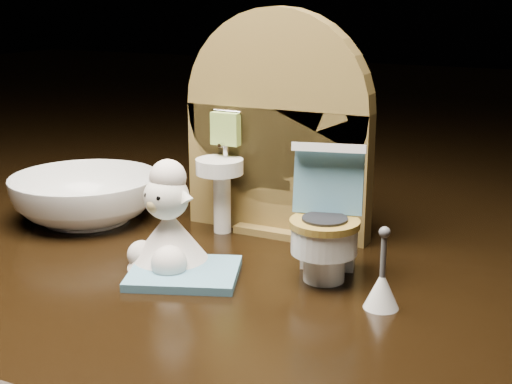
# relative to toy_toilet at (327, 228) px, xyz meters

# --- Properties ---
(backdrop_panel) EXTENTS (0.13, 0.05, 0.15)m
(backdrop_panel) POSITION_rel_toy_toilet_xyz_m (-0.06, 0.06, 0.04)
(backdrop_panel) COLOR brown
(backdrop_panel) RESTS_ON ground
(toy_toilet) EXTENTS (0.04, 0.05, 0.08)m
(toy_toilet) POSITION_rel_toy_toilet_xyz_m (0.00, 0.00, 0.00)
(toy_toilet) COLOR white
(toy_toilet) RESTS_ON ground
(bath_mat) EXTENTS (0.08, 0.07, 0.00)m
(bath_mat) POSITION_rel_toy_toilet_xyz_m (-0.07, -0.04, -0.03)
(bath_mat) COLOR #578DA7
(bath_mat) RESTS_ON ground
(toilet_brush) EXTENTS (0.02, 0.02, 0.04)m
(toilet_brush) POSITION_rel_toy_toilet_xyz_m (0.04, -0.03, -0.02)
(toilet_brush) COLOR white
(toilet_brush) RESTS_ON ground
(plush_lamb) EXTENTS (0.05, 0.05, 0.07)m
(plush_lamb) POSITION_rel_toy_toilet_xyz_m (-0.09, -0.03, -0.01)
(plush_lamb) COLOR silver
(plush_lamb) RESTS_ON ground
(ceramic_bowl) EXTENTS (0.13, 0.13, 0.03)m
(ceramic_bowl) POSITION_rel_toy_toilet_xyz_m (-0.19, 0.02, -0.01)
(ceramic_bowl) COLOR white
(ceramic_bowl) RESTS_ON ground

